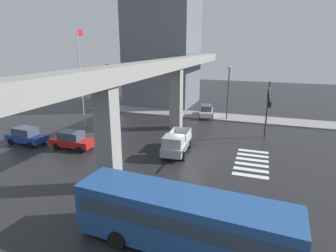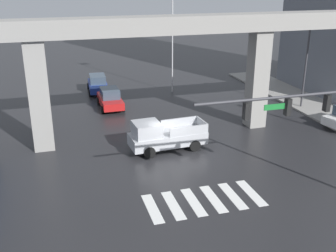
{
  "view_description": "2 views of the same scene",
  "coord_description": "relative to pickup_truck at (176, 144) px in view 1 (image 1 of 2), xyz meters",
  "views": [
    {
      "loc": [
        -23.36,
        -5.91,
        9.76
      ],
      "look_at": [
        0.82,
        2.43,
        2.32
      ],
      "focal_mm": 29.35,
      "sensor_mm": 36.0,
      "label": 1
    },
    {
      "loc": [
        -6.99,
        -22.75,
        11.04
      ],
      "look_at": [
        -0.25,
        0.07,
        2.13
      ],
      "focal_mm": 43.36,
      "sensor_mm": 36.0,
      "label": 2
    }
  ],
  "objects": [
    {
      "name": "sedan_red",
      "position": [
        -1.99,
        10.16,
        -0.14
      ],
      "size": [
        2.0,
        4.32,
        1.72
      ],
      "color": "red",
      "rests_on": "ground"
    },
    {
      "name": "sedan_blue",
      "position": [
        -2.38,
        15.55,
        -0.14
      ],
      "size": [
        2.13,
        4.38,
        1.72
      ],
      "color": "#1E3899",
      "rests_on": "ground"
    },
    {
      "name": "sedan_white",
      "position": [
        14.93,
        0.13,
        -0.14
      ],
      "size": [
        4.54,
        2.5,
        1.72
      ],
      "color": "silver",
      "rests_on": "ground"
    },
    {
      "name": "pickup_truck",
      "position": [
        0.0,
        0.0,
        0.0
      ],
      "size": [
        5.22,
        2.35,
        2.08
      ],
      "color": "#A8AAAF",
      "rests_on": "ground"
    },
    {
      "name": "office_building",
      "position": [
        22.34,
        9.44,
        14.74
      ],
      "size": [
        10.07,
        10.95,
        31.47
      ],
      "primitive_type": "cube",
      "color": "slate",
      "rests_on": "ground"
    },
    {
      "name": "traffic_signal_mast",
      "position": [
        5.12,
        -7.86,
        3.57
      ],
      "size": [
        8.69,
        0.32,
        6.2
      ],
      "color": "#38383D",
      "rests_on": "ground"
    },
    {
      "name": "elevated_overpass",
      "position": [
        0.21,
        2.55,
        6.21
      ],
      "size": [
        58.91,
        1.82,
        8.48
      ],
      "color": "gray",
      "rests_on": "ground"
    },
    {
      "name": "flagpole",
      "position": [
        4.83,
        13.51,
        5.72
      ],
      "size": [
        1.16,
        0.12,
        11.76
      ],
      "color": "silver",
      "rests_on": "ground"
    },
    {
      "name": "crosswalk_stripes",
      "position": [
        0.21,
        -6.88,
        -0.98
      ],
      "size": [
        6.05,
        2.8,
        0.01
      ],
      "color": "silver",
      "rests_on": "ground"
    },
    {
      "name": "street_lamp_mid_block",
      "position": [
        14.11,
        5.33,
        3.57
      ],
      "size": [
        0.44,
        0.7,
        7.24
      ],
      "color": "#38383D",
      "rests_on": "ground"
    },
    {
      "name": "ground_plane",
      "position": [
        0.21,
        -1.25,
        -0.99
      ],
      "size": [
        120.0,
        120.0,
        0.0
      ],
      "primitive_type": "plane",
      "color": "#232326"
    },
    {
      "name": "street_lamp_far_north",
      "position": [
        14.11,
        15.47,
        3.57
      ],
      "size": [
        0.44,
        0.7,
        7.24
      ],
      "color": "#38383D",
      "rests_on": "ground"
    },
    {
      "name": "city_bus",
      "position": [
        -12.01,
        -4.06,
        0.73
      ],
      "size": [
        3.28,
        10.93,
        2.99
      ],
      "color": "#234C8C",
      "rests_on": "ground"
    },
    {
      "name": "sidewalk_east",
      "position": [
        15.31,
        0.75,
        -0.91
      ],
      "size": [
        4.0,
        36.0,
        0.15
      ],
      "primitive_type": "cube",
      "color": "gray",
      "rests_on": "ground"
    },
    {
      "name": "street_lamp_near_corner",
      "position": [
        14.11,
        -2.85,
        3.57
      ],
      "size": [
        0.44,
        0.7,
        7.24
      ],
      "color": "#38383D",
      "rests_on": "ground"
    }
  ]
}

